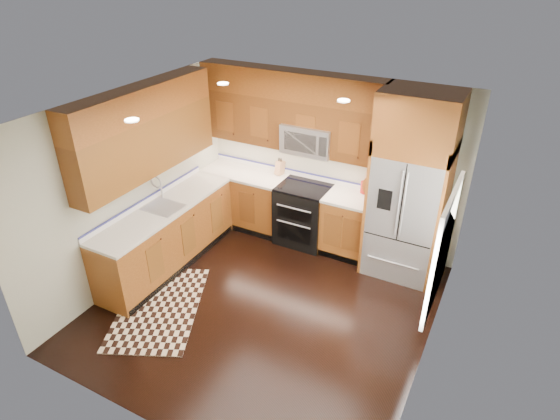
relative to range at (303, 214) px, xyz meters
The scene contains 16 objects.
ground 1.75m from the range, 81.47° to the right, with size 4.00×4.00×0.00m, color black.
wall_back 0.93m from the range, 53.04° to the left, with size 4.00×0.02×2.60m, color #B4B7A4.
wall_left 2.56m from the range, 136.38° to the right, with size 0.02×4.00×2.60m, color #B4B7A4.
wall_right 2.92m from the range, 36.55° to the right, with size 0.02×4.00×2.60m, color #B4B7A4.
window 2.83m from the range, 33.39° to the right, with size 0.04×1.10×1.30m.
base_cabinets 1.25m from the range, 141.90° to the right, with size 2.85×3.00×0.90m.
countertop 1.16m from the range, 142.09° to the right, with size 2.86×3.01×0.04m.
upper_cabinets 1.89m from the range, 147.22° to the right, with size 2.85×3.00×1.15m.
range is the anchor object (origin of this frame).
microwave 1.20m from the range, 90.19° to the left, with size 0.76×0.40×0.42m.
refrigerator 1.76m from the range, ahead, with size 0.98×0.75×2.60m.
sink_faucet 2.13m from the range, 135.87° to the right, with size 0.54×0.44×0.37m.
rug 2.55m from the range, 112.31° to the right, with size 0.99×1.65×0.01m, color black.
knife_block 0.83m from the range, 155.31° to the left, with size 0.12×0.15×0.27m.
utensil_crock 1.08m from the range, 16.13° to the left, with size 0.16×0.16×0.37m.
cutting_board 1.13m from the range, 11.42° to the left, with size 0.32×0.32×0.02m, color brown.
Camera 1 is at (2.35, -4.04, 4.06)m, focal length 30.00 mm.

